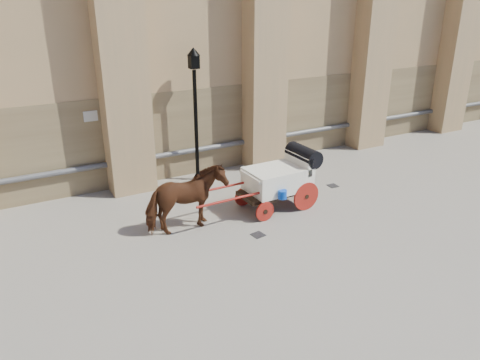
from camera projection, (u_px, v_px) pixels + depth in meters
ground at (207, 227)px, 12.86m from camera, size 90.00×90.00×0.00m
horse at (186, 200)px, 12.37m from camera, size 2.18×1.06×1.80m
carriage at (282, 177)px, 13.80m from camera, size 4.04×1.45×1.76m
street_lamp at (196, 112)px, 15.27m from camera, size 0.41×0.41×4.43m
drain_grate_near at (258, 235)px, 12.45m from camera, size 0.36×0.36×0.01m
drain_grate_far at (333, 186)px, 15.61m from camera, size 0.34×0.34×0.01m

